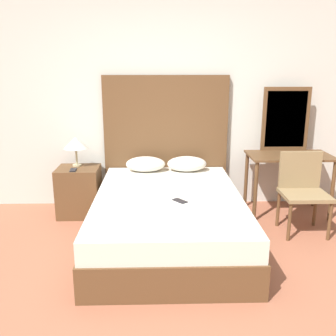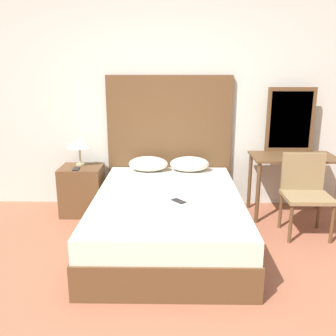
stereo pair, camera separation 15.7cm
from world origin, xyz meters
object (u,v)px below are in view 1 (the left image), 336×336
(bed, at_px, (168,218))
(nightstand, at_px, (79,191))
(table_lamp, at_px, (76,143))
(phone_on_nightstand, at_px, (73,170))
(chair, at_px, (303,187))
(phone_on_bed, at_px, (180,201))
(vanity_desk, at_px, (289,164))

(bed, height_order, nightstand, nightstand)
(table_lamp, distance_m, phone_on_nightstand, 0.34)
(nightstand, relative_size, chair, 0.69)
(phone_on_bed, relative_size, phone_on_nightstand, 1.03)
(bed, distance_m, chair, 1.50)
(phone_on_nightstand, height_order, vanity_desk, vanity_desk)
(vanity_desk, height_order, chair, chair)
(chair, bearing_deg, phone_on_nightstand, 171.01)
(bed, bearing_deg, table_lamp, 141.97)
(phone_on_nightstand, height_order, chair, chair)
(table_lamp, relative_size, phone_on_nightstand, 2.28)
(nightstand, distance_m, vanity_desk, 2.54)
(nightstand, distance_m, phone_on_nightstand, 0.32)
(vanity_desk, bearing_deg, table_lamp, 177.45)
(table_lamp, distance_m, chair, 2.63)
(bed, xyz_separation_m, phone_on_bed, (0.11, -0.19, 0.26))
(vanity_desk, bearing_deg, nightstand, 179.39)
(phone_on_bed, height_order, vanity_desk, vanity_desk)
(bed, height_order, phone_on_nightstand, phone_on_nightstand)
(nightstand, distance_m, chair, 2.57)
(chair, bearing_deg, vanity_desk, 89.17)
(nightstand, relative_size, table_lamp, 1.67)
(vanity_desk, bearing_deg, phone_on_bed, -145.87)
(phone_on_bed, height_order, chair, chair)
(phone_on_bed, distance_m, phone_on_nightstand, 1.46)
(nightstand, xyz_separation_m, vanity_desk, (2.52, -0.03, 0.32))
(phone_on_bed, distance_m, table_lamp, 1.61)
(table_lamp, bearing_deg, phone_on_nightstand, -91.58)
(phone_on_bed, height_order, phone_on_nightstand, phone_on_nightstand)
(phone_on_bed, distance_m, vanity_desk, 1.65)
(nightstand, bearing_deg, chair, -11.48)
(nightstand, xyz_separation_m, phone_on_nightstand, (-0.03, -0.11, 0.30))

